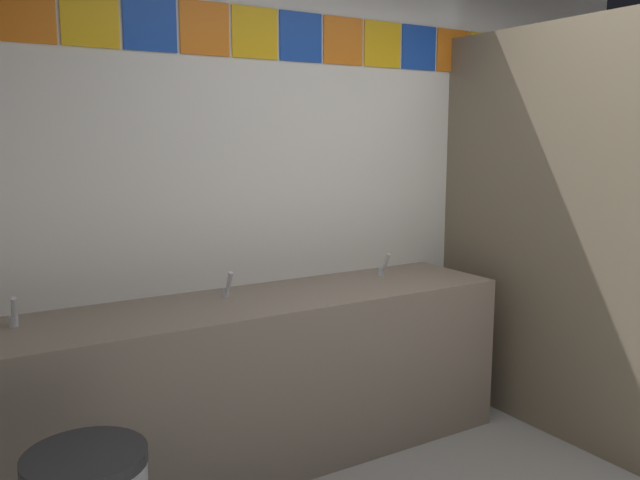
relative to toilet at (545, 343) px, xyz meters
The scene contains 7 objects.
wall_back 1.75m from the toilet, 160.08° to the left, with size 4.53×0.09×2.80m.
vanity_counter 2.09m from the toilet, behind, with size 2.82×0.61×0.83m.
faucet_left 3.08m from the toilet, behind, with size 0.04×0.10×0.14m.
faucet_center 2.17m from the toilet, behind, with size 0.04×0.10×0.14m.
faucet_right 1.30m from the toilet, 169.62° to the left, with size 0.04×0.10×0.14m.
stall_divider 1.01m from the toilet, 119.66° to the right, with size 0.92×1.43×2.19m.
toilet is the anchor object (origin of this frame).
Camera 1 is at (-2.01, -1.28, 1.60)m, focal length 36.35 mm.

